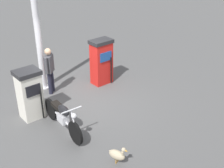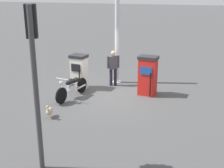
{
  "view_description": "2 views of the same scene",
  "coord_description": "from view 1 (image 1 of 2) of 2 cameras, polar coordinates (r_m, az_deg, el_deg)",
  "views": [
    {
      "loc": [
        6.0,
        -5.24,
        4.71
      ],
      "look_at": [
        0.93,
        0.5,
        0.77
      ],
      "focal_mm": 46.2,
      "sensor_mm": 36.0,
      "label": 1
    },
    {
      "loc": [
        11.08,
        3.26,
        4.26
      ],
      "look_at": [
        0.43,
        0.22,
        0.61
      ],
      "focal_mm": 48.33,
      "sensor_mm": 36.0,
      "label": 2
    }
  ],
  "objects": [
    {
      "name": "fuel_pump_near",
      "position": [
        8.43,
        -15.93,
        -1.92
      ],
      "size": [
        0.69,
        0.74,
        1.48
      ],
      "color": "silver",
      "rests_on": "ground"
    },
    {
      "name": "wandering_duck",
      "position": [
        6.81,
        1.06,
        -13.78
      ],
      "size": [
        0.51,
        0.27,
        0.51
      ],
      "color": "tan",
      "rests_on": "ground"
    },
    {
      "name": "attendant_person",
      "position": [
        9.58,
        -12.26,
        3.1
      ],
      "size": [
        0.38,
        0.53,
        1.57
      ],
      "color": "#1E1E2D",
      "rests_on": "ground"
    },
    {
      "name": "motorcycle_near_pump",
      "position": [
        7.78,
        -9.75,
        -6.31
      ],
      "size": [
        1.98,
        0.71,
        0.95
      ],
      "color": "black",
      "rests_on": "ground"
    },
    {
      "name": "canopy_support_pole",
      "position": [
        9.55,
        -14.63,
        10.94
      ],
      "size": [
        0.4,
        0.4,
        4.49
      ],
      "color": "silver",
      "rests_on": "ground"
    },
    {
      "name": "fuel_pump_far",
      "position": [
        10.07,
        -2.09,
        4.46
      ],
      "size": [
        0.64,
        0.82,
        1.6
      ],
      "color": "red",
      "rests_on": "ground"
    },
    {
      "name": "ground_plane",
      "position": [
        9.26,
        -6.4,
        -3.53
      ],
      "size": [
        120.0,
        120.0,
        0.0
      ],
      "primitive_type": "plane",
      "color": "#4C4C4C"
    }
  ]
}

